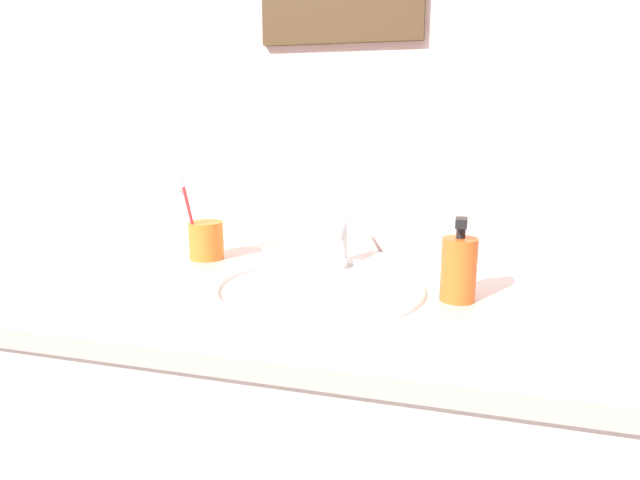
% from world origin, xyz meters
% --- Properties ---
extents(tiled_wall_back, '(2.48, 0.04, 2.40)m').
position_xyz_m(tiled_wall_back, '(0.00, 0.36, 1.20)').
color(tiled_wall_back, beige).
rests_on(tiled_wall_back, ground).
extents(sink_basin, '(0.42, 0.42, 0.11)m').
position_xyz_m(sink_basin, '(0.03, -0.00, 0.86)').
color(sink_basin, white).
rests_on(sink_basin, vanity_counter).
extents(faucet, '(0.02, 0.14, 0.11)m').
position_xyz_m(faucet, '(0.03, 0.20, 0.95)').
color(faucet, silver).
rests_on(faucet, sink_basin).
extents(toothbrush_cup, '(0.08, 0.08, 0.09)m').
position_xyz_m(toothbrush_cup, '(-0.27, 0.15, 0.94)').
color(toothbrush_cup, orange).
rests_on(toothbrush_cup, vanity_counter).
extents(toothbrush_red, '(0.03, 0.04, 0.19)m').
position_xyz_m(toothbrush_red, '(-0.29, 0.12, 1.01)').
color(toothbrush_red, red).
rests_on(toothbrush_red, toothbrush_cup).
extents(toothbrush_white, '(0.04, 0.04, 0.18)m').
position_xyz_m(toothbrush_white, '(-0.30, 0.13, 1.00)').
color(toothbrush_white, white).
rests_on(toothbrush_white, toothbrush_cup).
extents(soap_dispenser, '(0.06, 0.06, 0.15)m').
position_xyz_m(soap_dispenser, '(0.30, 0.01, 0.96)').
color(soap_dispenser, orange).
rests_on(soap_dispenser, vanity_counter).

